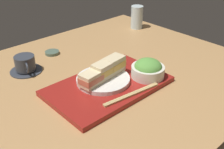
% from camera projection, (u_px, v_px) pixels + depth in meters
% --- Properties ---
extents(ground_plane, '(1.40, 1.00, 0.03)m').
position_uv_depth(ground_plane, '(84.00, 88.00, 1.03)').
color(ground_plane, tan).
extents(serving_tray, '(0.43, 0.26, 0.02)m').
position_uv_depth(serving_tray, '(108.00, 86.00, 1.00)').
color(serving_tray, maroon).
rests_on(serving_tray, ground_plane).
extents(sandwich_plate, '(0.19, 0.19, 0.02)m').
position_uv_depth(sandwich_plate, '(103.00, 80.00, 1.01)').
color(sandwich_plate, silver).
rests_on(sandwich_plate, serving_tray).
extents(sandwich_near, '(0.08, 0.06, 0.05)m').
position_uv_depth(sandwich_near, '(91.00, 79.00, 0.95)').
color(sandwich_near, beige).
rests_on(sandwich_near, sandwich_plate).
extents(sandwich_middle, '(0.08, 0.06, 0.06)m').
position_uv_depth(sandwich_middle, '(103.00, 71.00, 0.99)').
color(sandwich_middle, beige).
rests_on(sandwich_middle, sandwich_plate).
extents(sandwich_far, '(0.08, 0.06, 0.06)m').
position_uv_depth(sandwich_far, '(114.00, 64.00, 1.03)').
color(sandwich_far, beige).
rests_on(sandwich_far, sandwich_plate).
extents(salad_bowl, '(0.12, 0.12, 0.07)m').
position_uv_depth(salad_bowl, '(148.00, 69.00, 1.03)').
color(salad_bowl, silver).
rests_on(salad_bowl, serving_tray).
extents(chopsticks_pair, '(0.23, 0.04, 0.01)m').
position_uv_depth(chopsticks_pair, '(132.00, 94.00, 0.93)').
color(chopsticks_pair, tan).
rests_on(chopsticks_pair, serving_tray).
extents(coffee_cup, '(0.13, 0.13, 0.07)m').
position_uv_depth(coffee_cup, '(25.00, 65.00, 1.10)').
color(coffee_cup, '#333842').
rests_on(coffee_cup, ground_plane).
extents(drinking_glass, '(0.07, 0.07, 0.12)m').
position_uv_depth(drinking_glass, '(137.00, 17.00, 1.52)').
color(drinking_glass, silver).
rests_on(drinking_glass, ground_plane).
extents(small_sauce_dish, '(0.06, 0.06, 0.01)m').
position_uv_depth(small_sauce_dish, '(52.00, 53.00, 1.25)').
color(small_sauce_dish, '#4C6051').
rests_on(small_sauce_dish, ground_plane).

